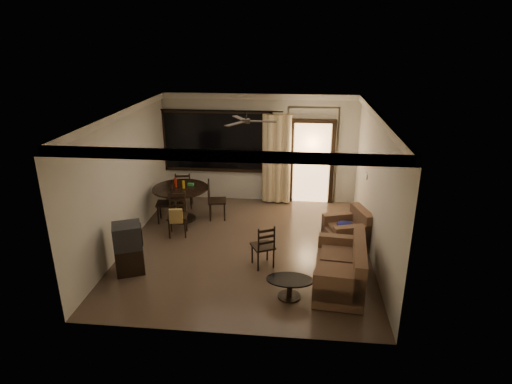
# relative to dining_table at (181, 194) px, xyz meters

# --- Properties ---
(ground) EXTENTS (5.50, 5.50, 0.00)m
(ground) POSITION_rel_dining_table_xyz_m (1.72, -1.26, -0.64)
(ground) COLOR #7F6651
(ground) RESTS_ON ground
(room_shell) EXTENTS (5.50, 6.70, 5.50)m
(room_shell) POSITION_rel_dining_table_xyz_m (2.31, 0.51, 1.19)
(room_shell) COLOR beige
(room_shell) RESTS_ON ground
(dining_table) EXTENTS (1.29, 1.29, 1.03)m
(dining_table) POSITION_rel_dining_table_xyz_m (0.00, 0.00, 0.00)
(dining_table) COLOR black
(dining_table) RESTS_ON ground
(dining_chair_west) EXTENTS (0.48, 0.48, 0.95)m
(dining_chair_west) POSITION_rel_dining_table_xyz_m (-0.32, -0.14, -0.35)
(dining_chair_west) COLOR black
(dining_chair_west) RESTS_ON ground
(dining_chair_east) EXTENTS (0.48, 0.48, 0.95)m
(dining_chair_east) POSITION_rel_dining_table_xyz_m (0.82, 0.14, -0.35)
(dining_chair_east) COLOR black
(dining_chair_east) RESTS_ON ground
(dining_chair_south) EXTENTS (0.48, 0.53, 0.95)m
(dining_chair_south) POSITION_rel_dining_table_xyz_m (0.14, -0.85, -0.33)
(dining_chair_south) COLOR black
(dining_chair_south) RESTS_ON ground
(dining_chair_north) EXTENTS (0.48, 0.48, 0.95)m
(dining_chair_north) POSITION_rel_dining_table_xyz_m (-0.13, 0.77, -0.35)
(dining_chair_north) COLOR black
(dining_chair_north) RESTS_ON ground
(tv_cabinet) EXTENTS (0.64, 0.62, 0.96)m
(tv_cabinet) POSITION_rel_dining_table_xyz_m (-0.33, -2.44, -0.15)
(tv_cabinet) COLOR black
(tv_cabinet) RESTS_ON ground
(sofa) EXTENTS (0.98, 1.63, 0.83)m
(sofa) POSITION_rel_dining_table_xyz_m (3.56, -2.58, -0.30)
(sofa) COLOR #492522
(sofa) RESTS_ON ground
(armchair) EXTENTS (1.01, 1.01, 0.81)m
(armchair) POSITION_rel_dining_table_xyz_m (3.82, -1.05, -0.30)
(armchair) COLOR #492522
(armchair) RESTS_ON ground
(coffee_table) EXTENTS (0.79, 0.48, 0.35)m
(coffee_table) POSITION_rel_dining_table_xyz_m (2.65, -2.97, -0.40)
(coffee_table) COLOR black
(coffee_table) RESTS_ON ground
(side_chair) EXTENTS (0.52, 0.52, 0.88)m
(side_chair) POSITION_rel_dining_table_xyz_m (2.12, -1.99, -0.38)
(side_chair) COLOR black
(side_chair) RESTS_ON ground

